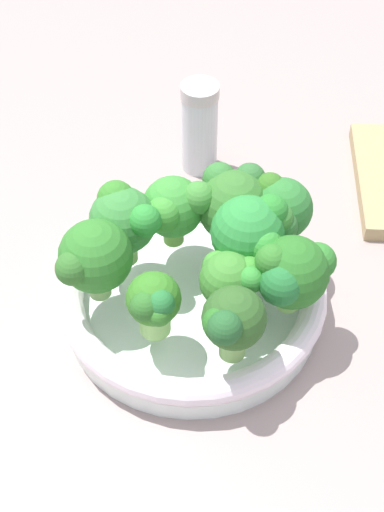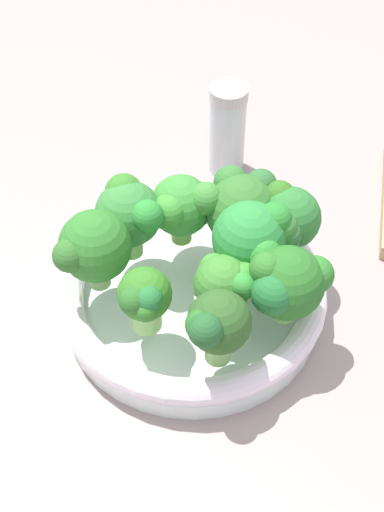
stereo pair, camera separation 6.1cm
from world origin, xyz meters
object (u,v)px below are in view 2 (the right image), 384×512
broccoli_floret_0 (216,325)px  broccoli_floret_2 (287,220)px  broccoli_floret_5 (254,239)px  broccoli_floret_9 (287,283)px  broccoli_floret_3 (128,215)px  broccoli_floret_4 (182,206)px  broccoli_floret_8 (225,283)px  broccoli_floret_6 (144,299)px  broccoli_floret_7 (94,246)px  bowl (192,295)px  pepper_shaker (227,129)px  broccoli_floret_1 (243,206)px

broccoli_floret_0 → broccoli_floret_2: size_ratio=1.02×
broccoli_floret_5 → broccoli_floret_9: (3.02, -3.72, -0.60)cm
broccoli_floret_3 → broccoli_floret_4: size_ratio=1.09×
broccoli_floret_4 → broccoli_floret_2: bearing=1.4°
broccoli_floret_9 → broccoli_floret_4: bearing=144.2°
broccoli_floret_0 → broccoli_floret_4: (-4.88, 12.05, -0.13)cm
broccoli_floret_2 → broccoli_floret_8: broccoli_floret_2 is taller
broccoli_floret_6 → broccoli_floret_9: bearing=16.3°
broccoli_floret_5 → broccoli_floret_8: 4.50cm
broccoli_floret_2 → broccoli_floret_7: size_ratio=0.90×
bowl → broccoli_floret_7: size_ratio=3.09×
broccoli_floret_9 → broccoli_floret_5: bearing=129.0°
broccoli_floret_8 → pepper_shaker: bearing=98.1°
broccoli_floret_6 → broccoli_floret_8: 6.53cm
broccoli_floret_2 → broccoli_floret_3: broccoli_floret_3 is taller
broccoli_floret_3 → pepper_shaker: broccoli_floret_3 is taller
broccoli_floret_1 → broccoli_floret_7: 13.18cm
broccoli_floret_6 → broccoli_floret_0: bearing=-19.2°
broccoli_floret_6 → broccoli_floret_8: bearing=26.2°
broccoli_floret_4 → broccoli_floret_3: bearing=-150.2°
broccoli_floret_7 → pepper_shaker: (7.67, 21.34, -3.42)cm
broccoli_floret_4 → broccoli_floret_1: bearing=11.5°
broccoli_floret_8 → broccoli_floret_9: bearing=2.8°
broccoli_floret_3 → broccoli_floret_8: broccoli_floret_3 is taller
broccoli_floret_9 → broccoli_floret_1: bearing=119.5°
broccoli_floret_0 → broccoli_floret_5: (1.66, 8.88, 0.36)cm
broccoli_floret_0 → bowl: bearing=112.8°
broccoli_floret_0 → broccoli_floret_2: (4.04, 12.26, -0.32)cm
broccoli_floret_7 → pepper_shaker: bearing=70.2°
broccoli_floret_0 → broccoli_floret_4: bearing=112.0°
broccoli_floret_1 → broccoli_floret_0: bearing=-90.8°
broccoli_floret_1 → broccoli_floret_7: (-11.08, -7.15, 0.27)cm
broccoli_floret_6 → broccoli_floret_1: bearing=61.1°
broccoli_floret_2 → broccoli_floret_7: broccoli_floret_7 is taller
broccoli_floret_3 → broccoli_floret_7: 4.24cm
broccoli_floret_0 → broccoli_floret_2: broccoli_floret_0 is taller
bowl → broccoli_floret_4: bearing=110.8°
broccoli_floret_7 → broccoli_floret_6: bearing=-37.9°
broccoli_floret_2 → broccoli_floret_8: size_ratio=1.18×
broccoli_floret_8 → broccoli_floret_5: bearing=66.6°
broccoli_floret_7 → broccoli_floret_8: (10.84, -1.01, -1.08)cm
broccoli_floret_1 → broccoli_floret_2: broccoli_floret_1 is taller
broccoli_floret_3 → broccoli_floret_6: size_ratio=1.28×
broccoli_floret_7 → broccoli_floret_2: bearing=23.0°
broccoli_floret_5 → broccoli_floret_6: size_ratio=1.31×
bowl → broccoli_floret_9: size_ratio=3.33×
broccoli_floret_0 → broccoli_floret_8: size_ratio=1.21×
broccoli_floret_8 → broccoli_floret_1: bearing=88.3°
broccoli_floret_9 → pepper_shaker: (-7.90, 22.12, -3.06)cm
bowl → broccoli_floret_5: broccoli_floret_5 is taller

